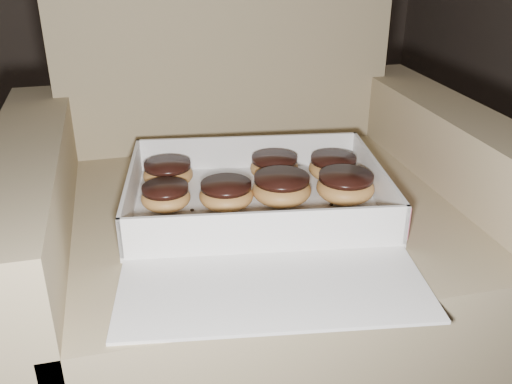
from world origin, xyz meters
The scene contains 12 objects.
armchair centered at (0.68, 0.29, 0.28)m, with size 0.87×0.73×0.90m.
bakery_box centered at (0.66, 0.17, 0.42)m, with size 0.49×0.55×0.07m.
donut_a centered at (0.61, 0.21, 0.44)m, with size 0.09×0.09×0.05m.
donut_b centered at (0.81, 0.19, 0.44)m, with size 0.10×0.10×0.05m.
donut_c centered at (0.51, 0.23, 0.43)m, with size 0.08×0.08×0.04m.
donut_d centered at (0.72, 0.30, 0.44)m, with size 0.09×0.09×0.04m.
donut_e centered at (0.71, 0.20, 0.44)m, with size 0.10×0.10×0.05m.
donut_f centered at (0.53, 0.32, 0.44)m, with size 0.09×0.09×0.04m.
donut_g centered at (0.83, 0.27, 0.44)m, with size 0.09×0.09×0.04m.
crumb_a centered at (0.79, 0.17, 0.41)m, with size 0.01×0.01×0.00m, color black.
crumb_b centered at (0.55, 0.09, 0.41)m, with size 0.01×0.01×0.00m, color black.
crumb_c centered at (0.55, 0.21, 0.41)m, with size 0.01×0.01×0.00m, color black.
Camera 1 is at (0.46, -0.63, 0.85)m, focal length 40.00 mm.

